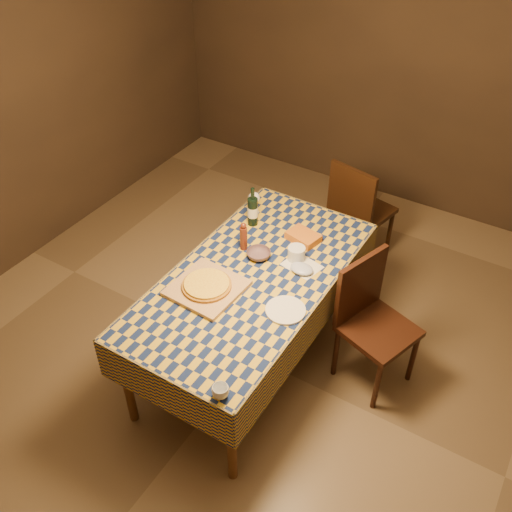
# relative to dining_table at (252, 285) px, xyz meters

# --- Properties ---
(room) EXTENTS (5.00, 5.10, 2.70)m
(room) POSITION_rel_dining_table_xyz_m (0.00, 0.00, 0.66)
(room) COLOR brown
(room) RESTS_ON ground
(dining_table) EXTENTS (0.94, 1.84, 0.77)m
(dining_table) POSITION_rel_dining_table_xyz_m (0.00, 0.00, 0.00)
(dining_table) COLOR brown
(dining_table) RESTS_ON ground
(cutting_board) EXTENTS (0.42, 0.42, 0.03)m
(cutting_board) POSITION_rel_dining_table_xyz_m (-0.17, -0.25, 0.09)
(cutting_board) COLOR tan
(cutting_board) RESTS_ON dining_table
(pizza) EXTENTS (0.31, 0.31, 0.03)m
(pizza) POSITION_rel_dining_table_xyz_m (-0.17, -0.25, 0.12)
(pizza) COLOR #955F18
(pizza) RESTS_ON cutting_board
(pepper_mill) EXTENTS (0.05, 0.05, 0.21)m
(pepper_mill) POSITION_rel_dining_table_xyz_m (-0.19, 0.21, 0.17)
(pepper_mill) COLOR #4F1F12
(pepper_mill) RESTS_ON dining_table
(bowl) EXTENTS (0.17, 0.17, 0.05)m
(bowl) POSITION_rel_dining_table_xyz_m (-0.06, 0.18, 0.10)
(bowl) COLOR #564048
(bowl) RESTS_ON dining_table
(wine_glass) EXTENTS (0.09, 0.09, 0.17)m
(wine_glass) POSITION_rel_dining_table_xyz_m (-0.35, 0.60, 0.20)
(wine_glass) COLOR silver
(wine_glass) RESTS_ON dining_table
(wine_bottle) EXTENTS (0.08, 0.08, 0.29)m
(wine_bottle) POSITION_rel_dining_table_xyz_m (-0.29, 0.48, 0.19)
(wine_bottle) COLOR black
(wine_bottle) RESTS_ON dining_table
(deli_tub) EXTENTS (0.12, 0.12, 0.09)m
(deli_tub) POSITION_rel_dining_table_xyz_m (0.16, 0.29, 0.12)
(deli_tub) COLOR silver
(deli_tub) RESTS_ON dining_table
(takeout_container) EXTENTS (0.24, 0.19, 0.05)m
(takeout_container) POSITION_rel_dining_table_xyz_m (0.10, 0.50, 0.10)
(takeout_container) COLOR #B66118
(takeout_container) RESTS_ON dining_table
(white_plate) EXTENTS (0.27, 0.27, 0.01)m
(white_plate) POSITION_rel_dining_table_xyz_m (0.33, -0.16, 0.08)
(white_plate) COLOR silver
(white_plate) RESTS_ON dining_table
(tumbler) EXTENTS (0.12, 0.12, 0.07)m
(tumbler) POSITION_rel_dining_table_xyz_m (0.35, -0.86, 0.11)
(tumbler) COLOR white
(tumbler) RESTS_ON dining_table
(flour_patch) EXTENTS (0.26, 0.22, 0.00)m
(flour_patch) POSITION_rel_dining_table_xyz_m (0.22, 0.25, 0.08)
(flour_patch) COLOR silver
(flour_patch) RESTS_ON dining_table
(flour_bag) EXTENTS (0.17, 0.14, 0.04)m
(flour_bag) POSITION_rel_dining_table_xyz_m (0.24, 0.20, 0.10)
(flour_bag) COLOR #A3B1D1
(flour_bag) RESTS_ON dining_table
(chair_far) EXTENTS (0.50, 0.51, 0.93)m
(chair_far) POSITION_rel_dining_table_xyz_m (0.14, 1.39, -0.17)
(chair_far) COLOR black
(chair_far) RESTS_ON ground
(chair_right) EXTENTS (0.54, 0.54, 0.93)m
(chair_right) POSITION_rel_dining_table_xyz_m (0.70, 0.31, -0.17)
(chair_right) COLOR black
(chair_right) RESTS_ON ground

